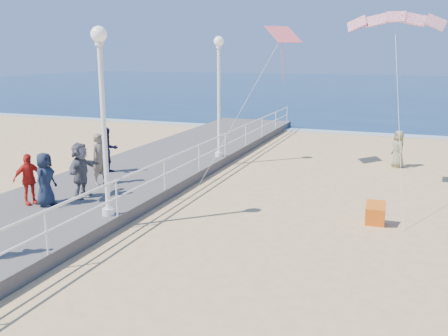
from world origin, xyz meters
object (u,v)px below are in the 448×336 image
(spectator_3, at_px, (28,179))
(spectator_7, at_px, (108,150))
(lamp_post_far, at_px, (219,84))
(spectator_5, at_px, (81,170))
(lamp_post_mid, at_px, (103,103))
(spectator_4, at_px, (45,179))
(box_kite, at_px, (375,215))
(spectator_6, at_px, (100,159))
(beach_walker_c, at_px, (398,149))

(spectator_3, relative_size, spectator_7, 0.90)
(lamp_post_far, xyz_separation_m, spectator_5, (-1.84, -7.71, -2.35))
(lamp_post_mid, bearing_deg, spectator_4, 176.81)
(spectator_4, xyz_separation_m, box_kite, (9.59, 2.85, -0.93))
(spectator_3, bearing_deg, spectator_6, 13.22)
(lamp_post_mid, bearing_deg, lamp_post_far, 90.00)
(lamp_post_mid, distance_m, spectator_4, 3.35)
(lamp_post_mid, height_order, box_kite, lamp_post_mid)
(lamp_post_mid, bearing_deg, beach_walker_c, 56.00)
(spectator_3, distance_m, spectator_5, 1.62)
(lamp_post_mid, bearing_deg, spectator_7, 123.08)
(spectator_3, xyz_separation_m, box_kite, (10.17, 2.92, -0.90))
(spectator_5, xyz_separation_m, box_kite, (9.13, 1.69, -1.01))
(lamp_post_far, height_order, spectator_5, lamp_post_far)
(spectator_5, distance_m, beach_walker_c, 13.85)
(lamp_post_mid, xyz_separation_m, lamp_post_far, (0.00, 9.00, 0.00))
(beach_walker_c, bearing_deg, spectator_5, -70.70)
(spectator_4, xyz_separation_m, spectator_7, (-0.66, 4.41, 0.06))
(lamp_post_far, bearing_deg, spectator_7, -123.56)
(lamp_post_far, xyz_separation_m, beach_walker_c, (7.66, 2.35, -2.83))
(lamp_post_mid, distance_m, beach_walker_c, 13.98)
(spectator_3, relative_size, spectator_6, 0.87)
(spectator_4, bearing_deg, beach_walker_c, -47.45)
(spectator_4, xyz_separation_m, spectator_5, (0.46, 1.16, 0.07))
(spectator_3, distance_m, spectator_7, 4.49)
(lamp_post_mid, xyz_separation_m, spectator_3, (-2.88, 0.06, -2.46))
(spectator_6, bearing_deg, lamp_post_mid, -124.02)
(spectator_4, distance_m, box_kite, 10.04)
(spectator_7, relative_size, box_kite, 2.98)
(spectator_7, bearing_deg, spectator_3, -149.13)
(spectator_4, height_order, beach_walker_c, spectator_4)
(lamp_post_far, xyz_separation_m, spectator_4, (-2.30, -8.87, -2.43))
(spectator_6, distance_m, box_kite, 9.56)
(spectator_7, relative_size, beach_walker_c, 1.08)
(lamp_post_far, bearing_deg, spectator_5, -103.44)
(spectator_5, bearing_deg, box_kite, -86.50)
(spectator_7, bearing_deg, lamp_post_far, -3.65)
(spectator_6, height_order, box_kite, spectator_6)
(lamp_post_mid, relative_size, beach_walker_c, 3.20)
(spectator_6, relative_size, beach_walker_c, 1.11)
(spectator_4, relative_size, spectator_7, 0.93)
(spectator_3, relative_size, beach_walker_c, 0.97)
(spectator_3, bearing_deg, spectator_4, -56.74)
(spectator_6, distance_m, beach_walker_c, 12.99)
(spectator_3, distance_m, spectator_6, 2.95)
(spectator_3, height_order, box_kite, spectator_3)
(spectator_3, bearing_deg, spectator_5, -14.00)
(lamp_post_far, height_order, spectator_4, lamp_post_far)
(lamp_post_mid, distance_m, box_kite, 8.56)
(spectator_7, bearing_deg, box_kite, -68.77)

